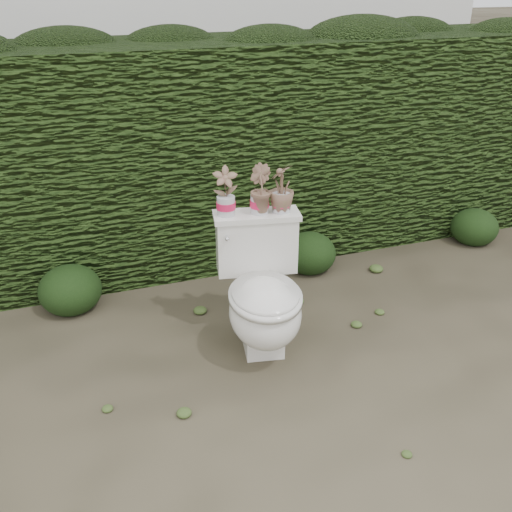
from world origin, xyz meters
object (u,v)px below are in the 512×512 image
object	(u,v)px
toilet	(263,297)
potted_plant_right	(281,190)
potted_plant_left	(226,193)
potted_plant_center	(260,191)

from	to	relation	value
toilet	potted_plant_right	xyz separation A→B (m)	(0.19, 0.21, 0.55)
potted_plant_left	potted_plant_right	bearing A→B (deg)	1.31
potted_plant_center	potted_plant_left	bearing A→B (deg)	70.70
potted_plant_left	potted_plant_center	xyz separation A→B (m)	(0.19, -0.04, 0.00)
potted_plant_left	potted_plant_right	xyz separation A→B (m)	(0.31, -0.06, -0.00)
potted_plant_left	toilet	bearing A→B (deg)	-52.46
toilet	potted_plant_center	xyz separation A→B (m)	(0.06, 0.23, 0.55)
potted_plant_center	potted_plant_right	xyz separation A→B (m)	(0.12, -0.02, -0.00)
potted_plant_right	toilet	bearing A→B (deg)	-7.80
toilet	potted_plant_center	world-z (taller)	potted_plant_center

